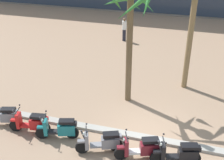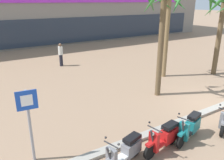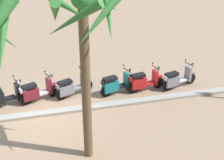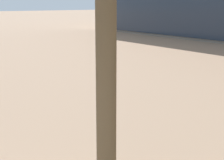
# 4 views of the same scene
# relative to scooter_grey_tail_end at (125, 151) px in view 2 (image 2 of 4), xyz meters

# --- Properties ---
(ground_plane) EXTENTS (200.00, 200.00, 0.00)m
(ground_plane) POSITION_rel_scooter_grey_tail_end_xyz_m (6.05, 0.87, -0.45)
(ground_plane) COLOR #93755B
(curb_strip) EXTENTS (60.00, 0.36, 0.12)m
(curb_strip) POSITION_rel_scooter_grey_tail_end_xyz_m (6.05, 0.80, -0.39)
(curb_strip) COLOR gray
(curb_strip) RESTS_ON ground
(scooter_grey_tail_end) EXTENTS (1.81, 0.79, 1.17)m
(scooter_grey_tail_end) POSITION_rel_scooter_grey_tail_end_xyz_m (0.00, 0.00, 0.00)
(scooter_grey_tail_end) COLOR black
(scooter_grey_tail_end) RESTS_ON ground
(scooter_red_lead_nearest) EXTENTS (1.74, 0.63, 1.17)m
(scooter_red_lead_nearest) POSITION_rel_scooter_grey_tail_end_xyz_m (1.53, -0.10, 0.02)
(scooter_red_lead_nearest) COLOR black
(scooter_red_lead_nearest) RESTS_ON ground
(scooter_teal_mid_rear) EXTENTS (1.69, 0.76, 1.17)m
(scooter_teal_mid_rear) POSITION_rel_scooter_grey_tail_end_xyz_m (2.79, -0.13, 0.02)
(scooter_teal_mid_rear) COLOR black
(scooter_teal_mid_rear) RESTS_ON ground
(crossing_sign) EXTENTS (0.60, 0.15, 2.40)m
(crossing_sign) POSITION_rel_scooter_grey_tail_end_xyz_m (-2.35, 1.67, 1.06)
(crossing_sign) COLOR #939399
(crossing_sign) RESTS_ON ground
(palm_tree_far_corner) EXTENTS (2.32, 2.50, 6.04)m
(palm_tree_far_corner) POSITION_rel_scooter_grey_tail_end_xyz_m (7.22, 5.71, 4.22)
(palm_tree_far_corner) COLOR olive
(palm_tree_far_corner) RESTS_ON ground
(palm_tree_near_sign) EXTENTS (2.55, 2.61, 5.38)m
(palm_tree_near_sign) POSITION_rel_scooter_grey_tail_end_xyz_m (10.48, 4.27, 3.59)
(palm_tree_near_sign) COLOR brown
(palm_tree_near_sign) RESTS_ON ground
(palm_tree_by_mall_entrance) EXTENTS (2.30, 2.36, 5.50)m
(palm_tree_by_mall_entrance) POSITION_rel_scooter_grey_tail_end_xyz_m (4.65, 3.55, 3.79)
(palm_tree_by_mall_entrance) COLOR brown
(palm_tree_by_mall_entrance) RESTS_ON ground
(pedestrian_window_shopping) EXTENTS (0.34, 0.34, 1.76)m
(pedestrian_window_shopping) POSITION_rel_scooter_grey_tail_end_xyz_m (2.32, 11.79, 0.49)
(pedestrian_window_shopping) COLOR black
(pedestrian_window_shopping) RESTS_ON ground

